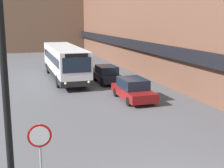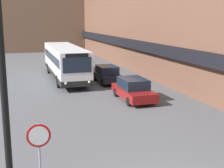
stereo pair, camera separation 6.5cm
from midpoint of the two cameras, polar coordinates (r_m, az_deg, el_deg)
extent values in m
cube|color=brown|center=(34.97, 7.53, 10.52)|extent=(5.00, 60.00, 9.80)
cube|color=black|center=(34.00, 3.20, 7.44)|extent=(0.50, 60.00, 0.90)
cube|color=silver|center=(29.91, -8.54, 4.27)|extent=(2.54, 12.05, 2.64)
cube|color=black|center=(30.07, -8.48, 2.21)|extent=(2.56, 12.07, 0.46)
cube|color=#192333|center=(29.87, -8.56, 4.97)|extent=(2.57, 11.09, 0.73)
cube|color=#192333|center=(23.97, -6.30, 3.44)|extent=(2.24, 0.03, 1.19)
cube|color=black|center=(23.87, -6.34, 5.21)|extent=(1.78, 0.03, 0.28)
sphere|color=#F2EAC6|center=(24.04, -8.37, 0.11)|extent=(0.20, 0.20, 0.20)
sphere|color=#F2EAC6|center=(24.38, -4.12, 0.37)|extent=(0.20, 0.20, 0.20)
cylinder|color=black|center=(26.30, -9.66, 0.47)|extent=(0.28, 1.05, 1.05)
cylinder|color=black|center=(26.69, -4.76, 0.76)|extent=(0.28, 1.05, 1.05)
cylinder|color=black|center=(33.61, -11.42, 2.84)|extent=(0.28, 1.05, 1.05)
cylinder|color=black|center=(33.92, -7.54, 3.05)|extent=(0.28, 1.05, 1.05)
cube|color=maroon|center=(22.00, 4.04, -1.55)|extent=(1.86, 4.44, 0.60)
cube|color=#192333|center=(21.96, 3.96, 0.15)|extent=(1.64, 2.44, 0.69)
cylinder|color=black|center=(21.16, 7.54, -2.83)|extent=(0.20, 0.61, 0.61)
cylinder|color=black|center=(20.52, 3.21, -3.21)|extent=(0.20, 0.61, 0.61)
cylinder|color=black|center=(23.61, 4.74, -1.24)|extent=(0.20, 0.61, 0.61)
cylinder|color=black|center=(23.03, 0.81, -1.53)|extent=(0.20, 0.61, 0.61)
cube|color=black|center=(27.99, -0.79, 1.37)|extent=(1.79, 4.32, 0.56)
cube|color=#192333|center=(27.99, -0.85, 2.65)|extent=(1.58, 2.38, 0.68)
cylinder|color=black|center=(27.03, 1.69, 0.53)|extent=(0.20, 0.68, 0.68)
cylinder|color=black|center=(26.55, -1.65, 0.32)|extent=(0.20, 0.68, 0.68)
cylinder|color=black|center=(29.53, -0.01, 1.50)|extent=(0.20, 0.68, 0.68)
cylinder|color=black|center=(29.09, -3.08, 1.32)|extent=(0.20, 0.68, 0.68)
cylinder|color=gray|center=(10.50, -12.87, -13.33)|extent=(0.07, 0.07, 2.40)
cylinder|color=red|center=(10.16, -13.08, -9.19)|extent=(0.76, 0.03, 0.76)
cylinder|color=white|center=(10.15, -13.07, -9.22)|extent=(0.62, 0.02, 0.62)
cylinder|color=black|center=(7.48, -18.68, -4.78)|extent=(0.16, 0.16, 7.10)
camera|label=1|loc=(0.03, -89.90, 0.02)|focal=50.00mm
camera|label=2|loc=(0.03, 90.10, -0.02)|focal=50.00mm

